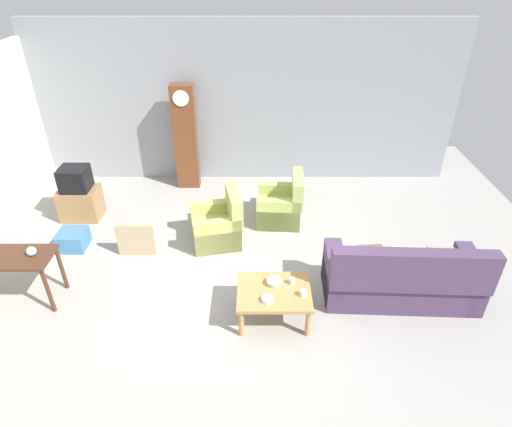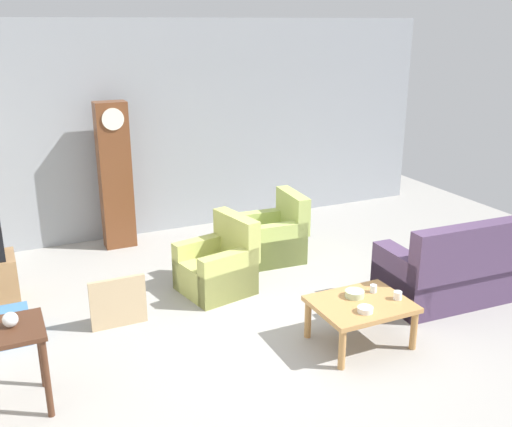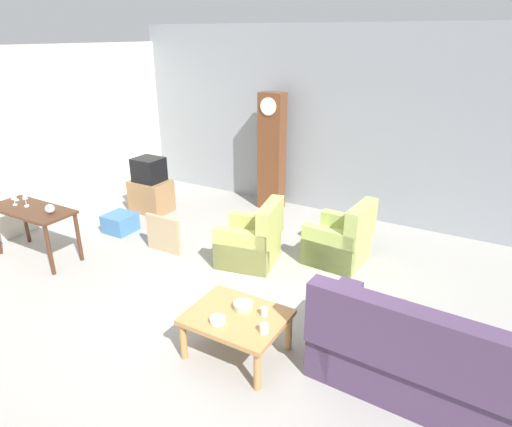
{
  "view_description": "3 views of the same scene",
  "coord_description": "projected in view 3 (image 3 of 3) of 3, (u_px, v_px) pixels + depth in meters",
  "views": [
    {
      "loc": [
        0.2,
        -4.8,
        4.26
      ],
      "look_at": [
        0.18,
        0.63,
        0.86
      ],
      "focal_mm": 29.99,
      "sensor_mm": 36.0,
      "label": 1
    },
    {
      "loc": [
        -2.75,
        -4.96,
        3.15
      ],
      "look_at": [
        -0.0,
        0.96,
        0.99
      ],
      "focal_mm": 40.86,
      "sensor_mm": 36.0,
      "label": 2
    },
    {
      "loc": [
        2.42,
        -3.69,
        3.05
      ],
      "look_at": [
        -0.18,
        0.84,
        0.9
      ],
      "focal_mm": 30.98,
      "sensor_mm": 36.0,
      "label": 3
    }
  ],
  "objects": [
    {
      "name": "storage_box_blue",
      "position": [
        120.0,
        223.0,
        7.26
      ],
      "size": [
        0.44,
        0.45,
        0.3
      ],
      "primitive_type": "cube",
      "color": "teal",
      "rests_on": "ground_plane"
    },
    {
      "name": "armchair_olive_near",
      "position": [
        252.0,
        242.0,
        6.22
      ],
      "size": [
        0.93,
        0.9,
        0.92
      ],
      "color": "tan",
      "rests_on": "ground_plane"
    },
    {
      "name": "wine_glass_mid",
      "position": [
        14.0,
        198.0,
        6.26
      ],
      "size": [
        0.07,
        0.07,
        0.17
      ],
      "color": "silver",
      "rests_on": "console_table_dark"
    },
    {
      "name": "pegboard_wall_left",
      "position": [
        21.0,
        143.0,
        6.94
      ],
      "size": [
        0.12,
        6.4,
        2.88
      ],
      "primitive_type": "cube",
      "color": "beige",
      "rests_on": "ground_plane"
    },
    {
      "name": "garage_door_wall",
      "position": [
        346.0,
        124.0,
        7.51
      ],
      "size": [
        8.4,
        0.16,
        3.2
      ],
      "primitive_type": "cube",
      "color": "gray",
      "rests_on": "ground_plane"
    },
    {
      "name": "bowl_white_stacked",
      "position": [
        218.0,
        320.0,
        4.23
      ],
      "size": [
        0.15,
        0.15,
        0.05
      ],
      "primitive_type": "cylinder",
      "color": "white",
      "rests_on": "coffee_table_wood"
    },
    {
      "name": "couch_floral",
      "position": [
        431.0,
        365.0,
        3.86
      ],
      "size": [
        2.14,
        0.97,
        1.04
      ],
      "color": "#4C3856",
      "rests_on": "ground_plane"
    },
    {
      "name": "armchair_olive_far",
      "position": [
        340.0,
        242.0,
        6.23
      ],
      "size": [
        0.84,
        0.81,
        0.92
      ],
      "color": "#AABC61",
      "rests_on": "ground_plane"
    },
    {
      "name": "cup_white_porcelain",
      "position": [
        264.0,
        329.0,
        4.09
      ],
      "size": [
        0.09,
        0.09,
        0.08
      ],
      "primitive_type": "cylinder",
      "color": "white",
      "rests_on": "coffee_table_wood"
    },
    {
      "name": "ground_plane",
      "position": [
        234.0,
        310.0,
        5.23
      ],
      "size": [
        10.4,
        10.4,
        0.0
      ],
      "primitive_type": "plane",
      "color": "#999691"
    },
    {
      "name": "glass_dome_cloche",
      "position": [
        50.0,
        209.0,
        6.0
      ],
      "size": [
        0.13,
        0.13,
        0.13
      ],
      "primitive_type": "sphere",
      "color": "silver",
      "rests_on": "console_table_dark"
    },
    {
      "name": "cup_blue_rimmed",
      "position": [
        264.0,
        312.0,
        4.33
      ],
      "size": [
        0.07,
        0.07,
        0.08
      ],
      "primitive_type": "cylinder",
      "color": "silver",
      "rests_on": "coffee_table_wood"
    },
    {
      "name": "wine_glass_short",
      "position": [
        25.0,
        197.0,
        6.2
      ],
      "size": [
        0.07,
        0.07,
        0.22
      ],
      "color": "silver",
      "rests_on": "console_table_dark"
    },
    {
      "name": "bowl_shallow_green",
      "position": [
        243.0,
        306.0,
        4.44
      ],
      "size": [
        0.2,
        0.2,
        0.07
      ],
      "primitive_type": "cylinder",
      "color": "#B2C69E",
      "rests_on": "coffee_table_wood"
    },
    {
      "name": "grandfather_clock",
      "position": [
        272.0,
        152.0,
        7.91
      ],
      "size": [
        0.44,
        0.3,
        2.11
      ],
      "color": "brown",
      "rests_on": "ground_plane"
    },
    {
      "name": "framed_picture_leaning",
      "position": [
        163.0,
        234.0,
        6.53
      ],
      "size": [
        0.6,
        0.05,
        0.56
      ],
      "primitive_type": "cube",
      "color": "tan",
      "rests_on": "ground_plane"
    },
    {
      "name": "wine_glass_tall",
      "position": [
        15.0,
        193.0,
        6.43
      ],
      "size": [
        0.07,
        0.07,
        0.19
      ],
      "color": "silver",
      "rests_on": "console_table_dark"
    },
    {
      "name": "console_table_dark",
      "position": [
        33.0,
        216.0,
        6.23
      ],
      "size": [
        1.3,
        0.56,
        0.76
      ],
      "color": "#472819",
      "rests_on": "ground_plane"
    },
    {
      "name": "coffee_table_wood",
      "position": [
        237.0,
        321.0,
        4.38
      ],
      "size": [
        0.96,
        0.76,
        0.46
      ],
      "color": "#B27F47",
      "rests_on": "ground_plane"
    },
    {
      "name": "tv_stand_cabinet",
      "position": [
        151.0,
        196.0,
        8.04
      ],
      "size": [
        0.68,
        0.52,
        0.58
      ],
      "primitive_type": "cube",
      "color": "#997047",
      "rests_on": "ground_plane"
    },
    {
      "name": "tv_crt",
      "position": [
        149.0,
        170.0,
        7.85
      ],
      "size": [
        0.48,
        0.44,
        0.42
      ],
      "primitive_type": "cube",
      "color": "black",
      "rests_on": "tv_stand_cabinet"
    }
  ]
}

